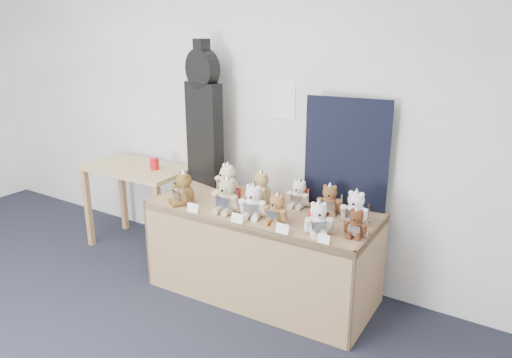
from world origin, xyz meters
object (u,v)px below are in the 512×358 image
Objects in this scene: teddy_front_right at (277,210)px; teddy_back_centre_left at (260,188)px; red_cup at (155,164)px; teddy_front_far_right at (318,220)px; guitar_case at (204,115)px; teddy_front_centre at (253,202)px; display_table at (258,230)px; teddy_front_end at (356,224)px; teddy_back_right at (329,200)px; teddy_back_end at (355,209)px; side_table at (137,180)px; teddy_back_centre_right at (299,194)px; teddy_front_far_left at (183,189)px; teddy_front_left at (227,196)px; teddy_back_left at (227,181)px.

teddy_front_right is 0.45m from teddy_back_centre_left.
red_cup is 0.41× the size of teddy_front_far_right.
guitar_case reaches higher than teddy_front_centre.
display_table is 8.10× the size of teddy_front_end.
teddy_back_end is at bearing -38.39° from teddy_back_right.
side_table is 0.28m from red_cup.
guitar_case is at bearing 11.58° from side_table.
teddy_back_end is (0.49, -0.09, 0.01)m from teddy_back_centre_right.
teddy_front_right is 0.44m from teddy_back_right.
teddy_front_right is at bearing 31.93° from teddy_front_far_left.
teddy_back_end is (0.24, -0.09, 0.01)m from teddy_back_right.
teddy_front_centre is 0.99× the size of teddy_back_centre_left.
side_table is at bearing -171.56° from red_cup.
teddy_front_far_right is at bearing -51.22° from teddy_back_centre_right.
teddy_back_right is at bearing 50.52° from teddy_front_far_left.
teddy_back_centre_right is (0.40, 0.38, -0.02)m from teddy_front_left.
teddy_back_end is (0.67, 0.28, -0.00)m from teddy_front_centre.
teddy_back_centre_right is (-0.35, 0.39, -0.01)m from teddy_front_far_right.
teddy_front_centre is at bearing -49.51° from teddy_back_centre_left.
teddy_front_far_left is 0.90m from teddy_back_centre_right.
display_table is 0.77m from teddy_back_end.
teddy_back_end is (0.14, 0.30, 0.01)m from teddy_front_far_right.
side_table is 1.36m from teddy_back_centre_left.
teddy_front_left is 1.16× the size of teddy_front_far_right.
teddy_front_far_left is at bearing -125.75° from teddy_back_centre_left.
teddy_front_right is at bearing -12.01° from guitar_case.
display_table is 7.37× the size of teddy_back_centre_right.
teddy_front_far_left is 1.05× the size of teddy_front_centre.
teddy_back_right is at bearing 154.64° from teddy_back_end.
teddy_front_centre is 0.41m from teddy_back_centre_right.
teddy_front_centre is at bearing 178.90° from teddy_front_end.
teddy_back_centre_right is (0.30, 0.07, -0.02)m from teddy_back_centre_left.
teddy_front_far_left reaches higher than display_table.
guitar_case is 1.09m from teddy_back_centre_right.
teddy_front_far_right is (0.53, -0.02, -0.01)m from teddy_front_centre.
teddy_front_centre is 0.52m from teddy_back_left.
teddy_front_end is (0.55, 0.09, -0.01)m from teddy_front_right.
teddy_back_centre_right is (0.97, -0.08, -0.50)m from guitar_case.
teddy_front_far_left is 1.21× the size of teddy_back_centre_right.
guitar_case is at bearing 171.97° from teddy_back_centre_right.
guitar_case is 5.55× the size of teddy_front_end.
guitar_case is 0.73m from teddy_front_far_left.
teddy_front_far_right is 0.25m from teddy_front_end.
teddy_back_left is 1.22× the size of teddy_back_centre_right.
side_table is at bearing 164.39° from teddy_back_right.
teddy_back_centre_left reaches higher than teddy_back_right.
teddy_back_end is at bearing 14.88° from teddy_front_left.
red_cup is at bearing 178.13° from teddy_front_far_left.
side_table is 3.31× the size of teddy_back_left.
teddy_front_end is (0.76, 0.08, -0.02)m from teddy_front_centre.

